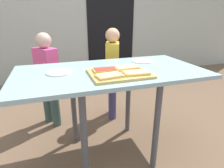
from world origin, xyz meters
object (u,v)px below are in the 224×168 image
object	(u,v)px
pizza_slice_near_right	(136,73)
plate_white_right	(142,61)
pizza_slice_far_right	(127,68)
child_left	(48,75)
child_right	(112,69)
pizza_slice_near_left	(110,76)
plate_white_left	(59,72)
pizza_slice_far_left	(105,70)
dining_table	(111,80)
cutting_board	(119,74)

from	to	relation	value
pizza_slice_near_right	plate_white_right	world-z (taller)	pizza_slice_near_right
pizza_slice_far_right	child_left	distance (m)	0.96
child_right	pizza_slice_near_right	bearing A→B (deg)	-97.19
pizza_slice_near_right	pizza_slice_near_left	bearing A→B (deg)	-178.47
pizza_slice_far_right	plate_white_right	distance (m)	0.34
plate_white_right	plate_white_left	xyz separation A→B (m)	(-0.73, -0.13, 0.00)
pizza_slice_near_right	plate_white_left	bearing A→B (deg)	153.96
pizza_slice_near_right	pizza_slice_far_left	world-z (taller)	same
child_right	pizza_slice_near_left	bearing A→B (deg)	-109.59
plate_white_right	child_right	size ratio (longest dim) A/B	0.18
dining_table	pizza_slice_near_left	distance (m)	0.24
pizza_slice_far_right	plate_white_right	world-z (taller)	pizza_slice_far_right
plate_white_right	pizza_slice_near_right	bearing A→B (deg)	-122.42
pizza_slice_near_right	child_right	xyz separation A→B (m)	(0.10, 0.83, -0.21)
pizza_slice_far_left	pizza_slice_far_right	bearing A→B (deg)	3.15
cutting_board	child_right	world-z (taller)	child_right
pizza_slice_near_right	cutting_board	bearing A→B (deg)	144.23
dining_table	plate_white_left	distance (m)	0.39
child_right	child_left	bearing A→B (deg)	176.12
pizza_slice_far_right	pizza_slice_near_right	size ratio (longest dim) A/B	1.01
pizza_slice_far_left	child_right	bearing A→B (deg)	67.57
pizza_slice_near_right	child_right	distance (m)	0.86
dining_table	pizza_slice_near_left	world-z (taller)	pizza_slice_near_left
plate_white_left	pizza_slice_near_left	bearing A→B (deg)	-39.10
cutting_board	pizza_slice_far_right	xyz separation A→B (m)	(0.09, 0.08, 0.02)
dining_table	plate_white_right	bearing A→B (deg)	25.93
pizza_slice_near_left	child_right	distance (m)	0.91
pizza_slice_near_left	plate_white_right	distance (m)	0.57
pizza_slice_near_left	child_right	world-z (taller)	child_right
pizza_slice_near_left	plate_white_right	xyz separation A→B (m)	(0.43, 0.38, -0.02)
pizza_slice_near_left	child_left	distance (m)	0.99
dining_table	pizza_slice_near_left	bearing A→B (deg)	-109.61
plate_white_right	child_left	bearing A→B (deg)	149.05
plate_white_left	cutting_board	bearing A→B (deg)	-23.42
dining_table	child_left	world-z (taller)	child_left
pizza_slice_near_left	dining_table	bearing A→B (deg)	70.39
cutting_board	pizza_slice_near_left	size ratio (longest dim) A/B	2.25
dining_table	pizza_slice_near_right	bearing A→B (deg)	-59.67
cutting_board	pizza_slice_far_left	world-z (taller)	pizza_slice_far_left
dining_table	pizza_slice_far_right	size ratio (longest dim) A/B	7.94
dining_table	plate_white_right	distance (m)	0.40
child_right	dining_table	bearing A→B (deg)	-109.58
pizza_slice_far_left	plate_white_left	world-z (taller)	pizza_slice_far_left
dining_table	child_right	size ratio (longest dim) A/B	1.38
pizza_slice_far_right	child_left	world-z (taller)	child_left
cutting_board	pizza_slice_near_right	xyz separation A→B (m)	(0.10, -0.07, 0.02)
pizza_slice_near_right	plate_white_right	xyz separation A→B (m)	(0.24, 0.37, -0.02)
plate_white_left	child_right	world-z (taller)	child_right
cutting_board	child_left	xyz separation A→B (m)	(-0.50, 0.80, -0.21)
pizza_slice_near_right	plate_white_left	xyz separation A→B (m)	(-0.50, 0.24, -0.02)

